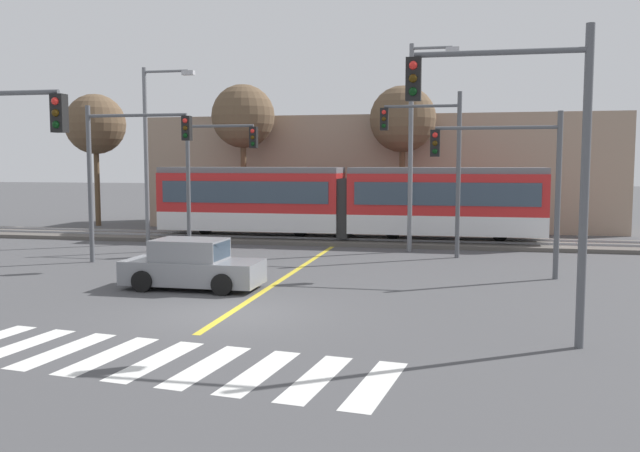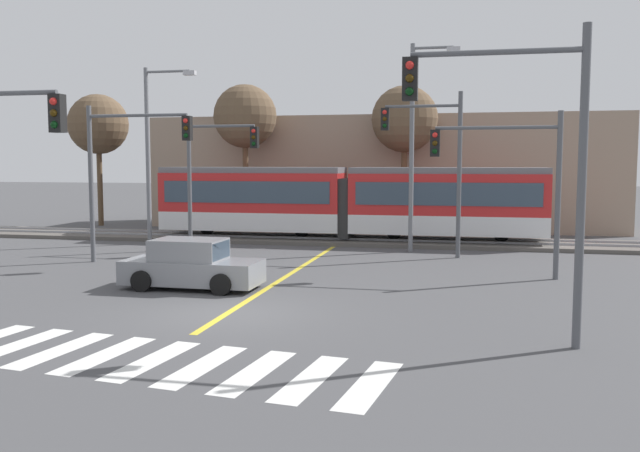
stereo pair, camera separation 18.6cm
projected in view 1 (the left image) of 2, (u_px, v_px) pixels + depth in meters
name	position (u px, v px, depth m)	size (l,w,h in m)	color
ground_plane	(230.00, 313.00, 17.32)	(200.00, 200.00, 0.00)	#474749
track_bed	(340.00, 240.00, 32.87)	(120.00, 4.00, 0.18)	#56514C
rail_near	(337.00, 239.00, 32.16)	(120.00, 0.08, 0.10)	#939399
rail_far	(343.00, 236.00, 33.56)	(120.00, 0.08, 0.10)	#939399
light_rail_tram	(346.00, 200.00, 32.62)	(18.50, 2.64, 3.43)	silver
crosswalk_stripe_1	(21.00, 346.00, 14.25)	(0.56, 2.80, 0.01)	silver
crosswalk_stripe_2	(64.00, 350.00, 13.89)	(0.56, 2.80, 0.01)	silver
crosswalk_stripe_3	(109.00, 355.00, 13.53)	(0.56, 2.80, 0.01)	silver
crosswalk_stripe_4	(156.00, 361.00, 13.18)	(0.56, 2.80, 0.01)	silver
crosswalk_stripe_5	(207.00, 366.00, 12.82)	(0.56, 2.80, 0.01)	silver
crosswalk_stripe_6	(260.00, 372.00, 12.47)	(0.56, 2.80, 0.01)	silver
crosswalk_stripe_7	(316.00, 378.00, 12.11)	(0.56, 2.80, 0.01)	silver
crosswalk_stripe_8	(376.00, 385.00, 11.75)	(0.56, 2.80, 0.01)	silver
lane_centre_line	(287.00, 276.00, 23.03)	(0.20, 16.22, 0.01)	gold
sedan_crossing	(193.00, 266.00, 20.68)	(4.22, 1.96, 1.52)	gray
traffic_light_mid_right	(511.00, 168.00, 22.37)	(4.25, 0.38, 5.52)	#515459
traffic_light_far_right	(433.00, 151.00, 27.21)	(3.25, 0.38, 6.65)	#515459
traffic_light_far_left	(212.00, 163.00, 29.25)	(3.25, 0.38, 5.79)	#515459
traffic_light_mid_left	(124.00, 158.00, 25.53)	(4.25, 0.38, 6.00)	#515459
traffic_light_near_right	(525.00, 140.00, 13.94)	(3.75, 0.38, 6.62)	#515459
street_lamp_west	(151.00, 143.00, 31.50)	(2.55, 0.28, 8.21)	slate
street_lamp_centre	(415.00, 136.00, 28.77)	(2.06, 0.28, 8.83)	slate
bare_tree_far_west	(95.00, 125.00, 40.70)	(3.60, 3.60, 7.94)	brown
bare_tree_west	(243.00, 117.00, 37.20)	(3.48, 3.48, 8.12)	brown
bare_tree_east	(403.00, 120.00, 35.84)	(3.52, 3.52, 7.89)	brown
building_backdrop_far	(380.00, 172.00, 40.55)	(27.05, 6.00, 6.50)	gray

